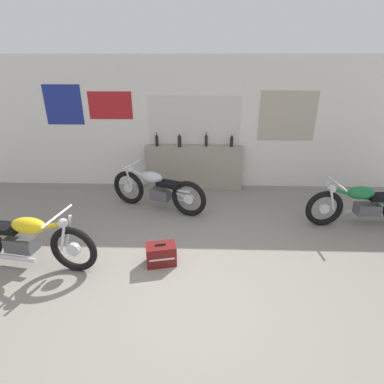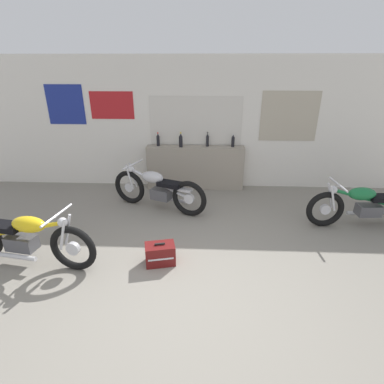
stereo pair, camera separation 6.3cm
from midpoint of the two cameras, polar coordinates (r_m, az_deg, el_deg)
The scene contains 11 objects.
ground_plane at distance 3.83m, azimuth -1.31°, elevation -20.07°, with size 24.00×24.00×0.00m, color gray.
wall_back at distance 6.65m, azimuth 0.36°, elevation 12.77°, with size 10.00×0.07×2.80m.
sill_counter at distance 6.71m, azimuth 0.13°, elevation 4.69°, with size 2.13×0.28×0.96m.
bottle_leftmost at distance 6.64m, azimuth -7.00°, elevation 9.80°, with size 0.07×0.07×0.29m.
bottle_left_center at distance 6.51m, azimuth -2.67°, elevation 9.77°, with size 0.08×0.08×0.32m.
bottle_center at distance 6.57m, azimuth 2.45°, elevation 9.87°, with size 0.06×0.06×0.31m.
bottle_right_center at distance 6.59m, azimuth 7.29°, elevation 9.65°, with size 0.07×0.07×0.28m.
motorcycle_silver at distance 5.74m, azimuth -6.94°, elevation 0.47°, with size 1.89×0.92×0.86m.
motorcycle_yellow at distance 4.76m, azimuth -29.65°, elevation -7.80°, with size 2.11×0.64×0.84m.
motorcycle_green at distance 5.93m, azimuth 29.69°, elevation -2.05°, with size 2.01×0.64×0.80m.
hard_case_darkred at distance 4.33m, azimuth -6.33°, elevation -11.69°, with size 0.46×0.34×0.33m.
Camera 1 is at (0.14, -2.77, 2.63)m, focal length 28.00 mm.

